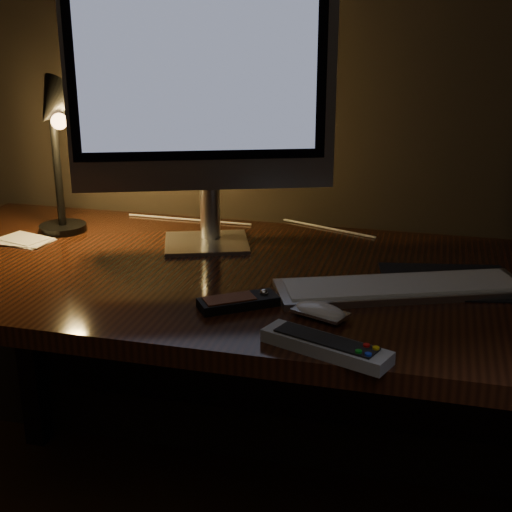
% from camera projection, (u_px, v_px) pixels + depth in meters
% --- Properties ---
extents(desk, '(1.60, 0.75, 0.75)m').
position_uv_depth(desk, '(249.00, 314.00, 1.62)').
color(desk, black).
rests_on(desk, ground).
extents(monitor, '(0.57, 0.24, 0.62)m').
position_uv_depth(monitor, '(202.00, 86.00, 1.56)').
color(monitor, silver).
rests_on(monitor, desk).
extents(keyboard, '(0.50, 0.31, 0.02)m').
position_uv_depth(keyboard, '(401.00, 287.00, 1.40)').
color(keyboard, silver).
rests_on(keyboard, desk).
extents(mousepad, '(0.30, 0.26, 0.00)m').
position_uv_depth(mousepad, '(448.00, 282.00, 1.45)').
color(mousepad, black).
rests_on(mousepad, desk).
extents(mouse, '(0.11, 0.08, 0.02)m').
position_uv_depth(mouse, '(320.00, 313.00, 1.28)').
color(mouse, white).
rests_on(mouse, desk).
extents(media_remote, '(0.15, 0.13, 0.03)m').
position_uv_depth(media_remote, '(238.00, 301.00, 1.32)').
color(media_remote, black).
rests_on(media_remote, desk).
extents(tv_remote, '(0.22, 0.13, 0.03)m').
position_uv_depth(tv_remote, '(326.00, 346.00, 1.14)').
color(tv_remote, '#9A9DA0').
rests_on(tv_remote, desk).
extents(papers, '(0.15, 0.11, 0.01)m').
position_uv_depth(papers, '(23.00, 240.00, 1.70)').
color(papers, white).
rests_on(papers, desk).
extents(desk_lamp, '(0.18, 0.19, 0.39)m').
position_uv_depth(desk_lamp, '(56.00, 128.00, 1.66)').
color(desk_lamp, black).
rests_on(desk_lamp, desk).
extents(cable, '(0.65, 0.16, 0.01)m').
position_uv_depth(cable, '(252.00, 224.00, 1.83)').
color(cable, white).
rests_on(cable, desk).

